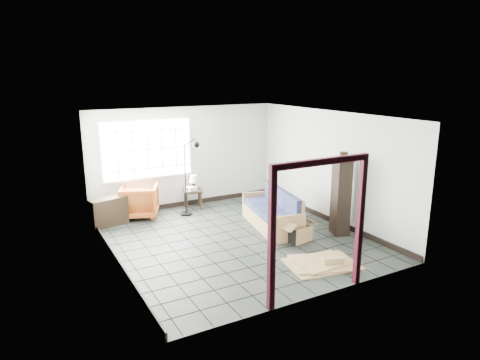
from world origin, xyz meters
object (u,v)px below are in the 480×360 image
armchair (140,199)px  side_table (193,193)px  tall_shelf (341,196)px  futon_sofa (274,214)px

armchair → side_table: size_ratio=1.56×
tall_shelf → armchair: bearing=156.7°
side_table → futon_sofa: bearing=-64.0°
futon_sofa → armchair: bearing=149.2°
futon_sofa → armchair: size_ratio=2.36×
armchair → futon_sofa: bearing=161.7°
futon_sofa → tall_shelf: tall_shelf is taller
futon_sofa → side_table: 2.44m
futon_sofa → side_table: bearing=126.9°
armchair → side_table: armchair is taller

